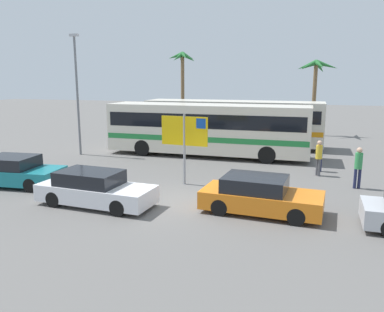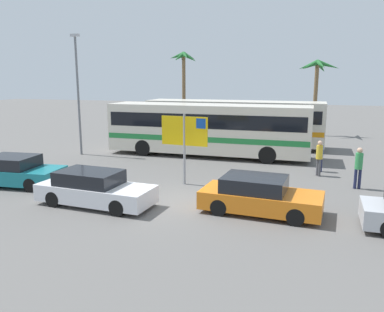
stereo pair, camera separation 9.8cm
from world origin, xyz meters
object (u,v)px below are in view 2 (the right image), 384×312
bus_rear_coach (233,121)px  ferry_sign (185,134)px  bus_front_coach (208,127)px  pedestrian_crossing_lot (320,154)px  pedestrian_by_bus (359,164)px  pedestrian_near_sign (319,155)px  car_white (94,189)px  car_teal (16,171)px  car_orange (259,196)px

bus_rear_coach → ferry_sign: (-0.02, -10.72, 0.54)m
bus_front_coach → pedestrian_crossing_lot: 7.06m
pedestrian_crossing_lot → pedestrian_by_bus: pedestrian_by_bus is taller
ferry_sign → pedestrian_near_sign: (5.79, 3.43, -1.28)m
pedestrian_near_sign → pedestrian_by_bus: (1.61, -1.87, 0.04)m
ferry_sign → pedestrian_by_bus: size_ratio=1.75×
car_white → pedestrian_near_sign: size_ratio=2.59×
pedestrian_near_sign → pedestrian_crossing_lot: pedestrian_near_sign is taller
car_teal → pedestrian_by_bus: bearing=9.9°
pedestrian_by_bus → car_teal: bearing=92.3°
bus_rear_coach → car_white: bearing=-99.3°
pedestrian_near_sign → car_orange: bearing=40.1°
ferry_sign → car_orange: 4.98m
bus_rear_coach → pedestrian_by_bus: 11.80m
car_orange → pedestrian_by_bus: 5.75m
bus_front_coach → pedestrian_near_sign: (6.56, -3.29, -0.74)m
bus_rear_coach → pedestrian_by_bus: bus_rear_coach is taller
car_teal → car_orange: 11.02m
pedestrian_by_bus → bus_rear_coach: bearing=26.1°
bus_rear_coach → ferry_sign: ferry_sign is taller
pedestrian_near_sign → ferry_sign: bearing=-1.0°
car_teal → car_white: same height
car_teal → car_white: 5.12m
car_teal → pedestrian_crossing_lot: 14.79m
car_white → pedestrian_near_sign: (8.17, 7.27, 0.41)m
bus_front_coach → pedestrian_crossing_lot: size_ratio=7.75×
ferry_sign → car_teal: 7.86m
bus_rear_coach → ferry_sign: bearing=-90.1°
car_white → pedestrian_crossing_lot: size_ratio=2.88×
bus_front_coach → pedestrian_crossing_lot: bus_front_coach is taller
pedestrian_by_bus → ferry_sign: bearing=89.1°
car_teal → car_orange: same height
pedestrian_near_sign → pedestrian_by_bus: size_ratio=0.97×
car_white → pedestrian_crossing_lot: 11.64m
car_white → pedestrian_crossing_lot: (8.22, 8.24, 0.29)m
pedestrian_crossing_lot → pedestrian_by_bus: size_ratio=0.87×
car_teal → ferry_sign: bearing=13.0°
car_orange → pedestrian_near_sign: 6.61m
car_white → pedestrian_near_sign: 10.95m
ferry_sign → pedestrian_crossing_lot: (5.84, 4.40, -1.39)m
car_orange → pedestrian_near_sign: pedestrian_near_sign is taller
car_orange → pedestrian_crossing_lot: pedestrian_crossing_lot is taller
car_white → ferry_sign: bearing=62.1°
ferry_sign → car_orange: bearing=-32.7°
bus_rear_coach → pedestrian_near_sign: bus_rear_coach is taller
bus_front_coach → pedestrian_by_bus: bearing=-32.3°
bus_front_coach → pedestrian_by_bus: 9.70m
bus_front_coach → ferry_sign: 6.78m
bus_rear_coach → pedestrian_crossing_lot: 8.64m
ferry_sign → car_white: bearing=-117.1°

